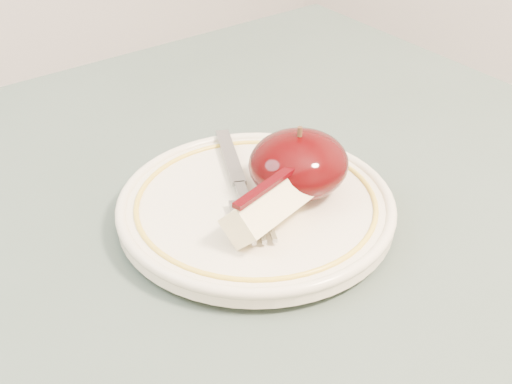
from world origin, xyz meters
TOP-DOWN VIEW (x-y plane):
  - plate at (0.07, 0.08)m, footprint 0.22×0.22m
  - apple_half at (0.11, 0.07)m, footprint 0.08×0.08m
  - apple_wedge at (0.06, 0.05)m, footprint 0.09×0.06m
  - fork at (0.07, 0.10)m, footprint 0.09×0.16m

SIDE VIEW (x-z plane):
  - plate at x=0.07m, z-range 0.75..0.77m
  - fork at x=0.07m, z-range 0.77..0.77m
  - apple_wedge at x=0.06m, z-range 0.77..0.81m
  - apple_half at x=0.11m, z-range 0.76..0.82m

